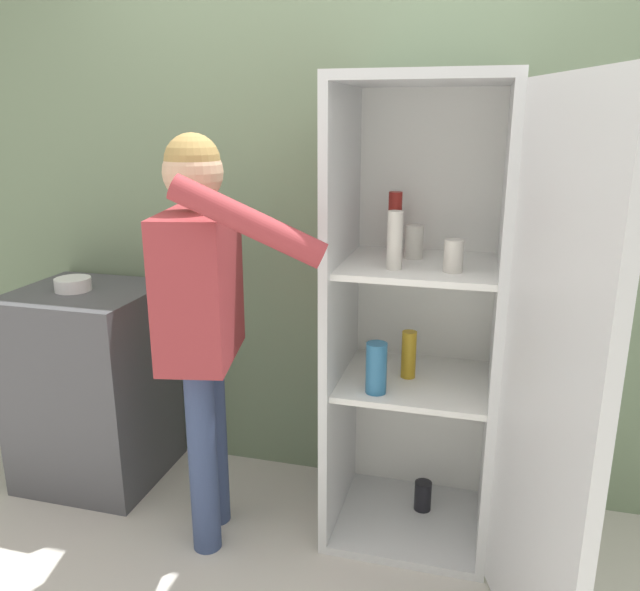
# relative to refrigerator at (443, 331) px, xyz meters

# --- Properties ---
(wall_back) EXTENTS (7.00, 0.06, 2.55)m
(wall_back) POSITION_rel_refrigerator_xyz_m (-0.39, 0.44, 0.36)
(wall_back) COLOR gray
(wall_back) RESTS_ON ground_plane
(refrigerator) EXTENTS (0.88, 1.20, 1.82)m
(refrigerator) POSITION_rel_refrigerator_xyz_m (0.00, 0.00, 0.00)
(refrigerator) COLOR silver
(refrigerator) RESTS_ON ground_plane
(person) EXTENTS (0.71, 0.58, 1.62)m
(person) POSITION_rel_refrigerator_xyz_m (-0.88, -0.18, 0.11)
(person) COLOR #384770
(person) RESTS_ON ground_plane
(counter) EXTENTS (0.61, 0.58, 0.93)m
(counter) POSITION_rel_refrigerator_xyz_m (-1.60, 0.10, -0.45)
(counter) COLOR #4C4C51
(counter) RESTS_ON ground_plane
(bowl) EXTENTS (0.16, 0.16, 0.06)m
(bowl) POSITION_rel_refrigerator_xyz_m (-1.64, 0.08, 0.04)
(bowl) COLOR white
(bowl) RESTS_ON counter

